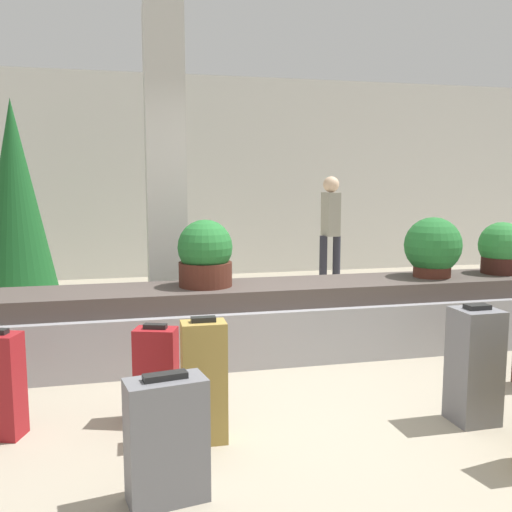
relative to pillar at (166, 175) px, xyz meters
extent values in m
plane|color=#9E937F|center=(0.70, -2.21, -1.60)|extent=(18.00, 18.00, 0.00)
cube|color=silver|center=(0.70, 3.52, 0.00)|extent=(18.00, 0.06, 3.20)
cube|color=#9E9EA3|center=(0.70, -0.93, -1.36)|extent=(7.87, 0.85, 0.47)
cube|color=#4C423D|center=(0.70, -0.93, -1.04)|extent=(7.56, 0.69, 0.17)
cube|color=beige|center=(0.00, 0.00, 0.00)|extent=(0.38, 0.38, 3.20)
cube|color=maroon|center=(-0.25, -2.16, -1.29)|extent=(0.30, 0.24, 0.61)
cube|color=black|center=(-0.25, -2.16, -0.97)|extent=(0.16, 0.10, 0.03)
cube|color=slate|center=(1.73, -2.64, -1.23)|extent=(0.28, 0.27, 0.74)
cube|color=black|center=(1.73, -2.64, -0.84)|extent=(0.15, 0.09, 0.03)
cube|color=slate|center=(-0.25, -3.11, -1.29)|extent=(0.41, 0.26, 0.61)
cube|color=black|center=(-0.25, -3.11, -0.97)|extent=(0.22, 0.11, 0.03)
cube|color=#A3843D|center=(0.01, -2.52, -1.24)|extent=(0.26, 0.17, 0.73)
cube|color=black|center=(0.01, -2.52, -0.86)|extent=(0.14, 0.06, 0.03)
cylinder|color=#4C2319|center=(0.25, -0.92, -0.86)|extent=(0.46, 0.46, 0.21)
sphere|color=#236B2D|center=(0.25, -0.92, -0.62)|extent=(0.47, 0.47, 0.47)
cylinder|color=#381914|center=(3.17, -0.90, -0.88)|extent=(0.37, 0.37, 0.16)
sphere|color=#2D7F38|center=(3.17, -0.90, -0.68)|extent=(0.44, 0.44, 0.44)
cylinder|color=#4C2319|center=(2.41, -0.93, -0.88)|extent=(0.35, 0.35, 0.15)
sphere|color=#236B2D|center=(2.41, -0.93, -0.66)|extent=(0.53, 0.53, 0.53)
cylinder|color=#282833|center=(2.33, 1.85, -1.22)|extent=(0.11, 0.11, 0.77)
cylinder|color=#282833|center=(2.53, 1.85, -1.22)|extent=(0.11, 0.11, 0.77)
cube|color=gray|center=(2.43, 1.85, -0.53)|extent=(0.18, 0.32, 0.61)
sphere|color=beige|center=(2.43, 1.85, -0.11)|extent=(0.22, 0.22, 0.22)
cylinder|color=#4C331E|center=(-1.64, 1.40, -1.51)|extent=(0.16, 0.16, 0.18)
cone|color=#195623|center=(-1.64, 1.40, -0.27)|extent=(0.92, 0.92, 2.30)
camera|label=1|loc=(-0.43, -5.73, -0.06)|focal=40.00mm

